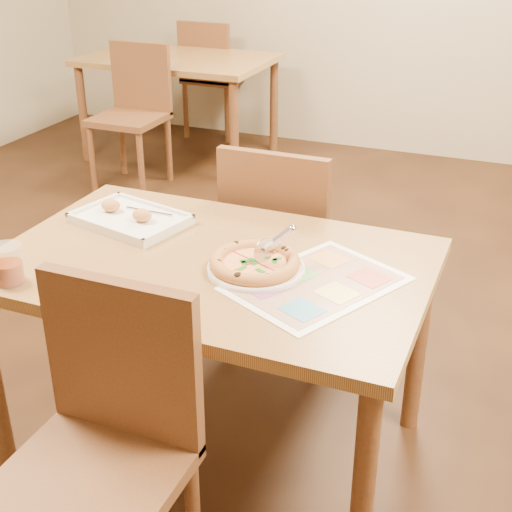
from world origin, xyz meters
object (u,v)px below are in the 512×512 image
at_px(appetizer_tray, 130,219).
at_px(chair_far, 281,230).
at_px(dining_table, 212,284).
at_px(glass_tumbler, 8,267).
at_px(bg_chair_far, 209,66).
at_px(menu, 316,283).
at_px(plate, 256,269).
at_px(bg_table, 178,69).
at_px(pizza_cutter, 274,243).
at_px(chair_near, 106,419).
at_px(bg_chair_near, 135,98).
at_px(pizza, 255,263).

bearing_deg(appetizer_tray, chair_far, 50.93).
bearing_deg(dining_table, glass_tumbler, -143.14).
xyz_separation_m(bg_chair_far, menu, (1.94, -3.33, 0.16)).
height_order(bg_chair_far, plate, bg_chair_far).
bearing_deg(dining_table, bg_table, 119.74).
relative_size(chair_far, pizza_cutter, 3.58).
bearing_deg(plate, bg_table, 121.86).
distance_m(chair_far, bg_table, 2.72).
bearing_deg(chair_near, bg_chair_near, 119.74).
xyz_separation_m(plate, pizza_cutter, (0.04, 0.04, 0.08)).
bearing_deg(chair_far, appetizer_tray, 50.93).
relative_size(dining_table, bg_chair_far, 2.77).
bearing_deg(dining_table, pizza_cutter, 3.85).
xyz_separation_m(chair_near, bg_table, (-1.60, 3.40, 0.07)).
bearing_deg(plate, pizza, -136.26).
distance_m(bg_chair_near, glass_tumbler, 2.80).
bearing_deg(appetizer_tray, bg_table, 114.82).
bearing_deg(bg_table, bg_chair_near, -90.00).
distance_m(bg_chair_near, pizza_cutter, 2.84).
distance_m(dining_table, menu, 0.35).
relative_size(bg_table, plate, 4.56).
height_order(bg_chair_far, menu, bg_chair_far).
distance_m(pizza_cutter, appetizer_tray, 0.59).
distance_m(bg_table, glass_tumbler, 3.35).
xyz_separation_m(chair_far, plate, (0.15, -0.62, 0.16)).
relative_size(pizza, menu, 0.56).
bearing_deg(menu, pizza_cutter, 163.42).
bearing_deg(chair_far, bg_chair_far, -59.35).
relative_size(bg_chair_near, glass_tumbler, 4.16).
height_order(dining_table, bg_table, same).
relative_size(chair_near, bg_chair_near, 1.00).
xyz_separation_m(plate, menu, (0.19, -0.01, -0.01)).
bearing_deg(plate, pizza_cutter, 41.15).
bearing_deg(chair_far, bg_table, -53.95).
xyz_separation_m(bg_table, appetizer_tray, (1.23, -2.66, 0.10)).
relative_size(plate, menu, 0.60).
relative_size(chair_near, bg_table, 0.36).
relative_size(bg_table, glass_tumbler, 11.52).
xyz_separation_m(chair_near, plate, (0.15, 0.58, 0.16)).
height_order(chair_near, pizza_cutter, chair_near).
bearing_deg(bg_table, glass_tumbler, -70.14).
bearing_deg(bg_chair_far, chair_near, 112.29).
distance_m(chair_near, glass_tumbler, 0.57).
bearing_deg(dining_table, chair_far, 90.00).
distance_m(chair_far, pizza, 0.67).
bearing_deg(bg_chair_far, appetizer_tray, 111.25).
height_order(chair_far, pizza, chair_far).
relative_size(dining_table, bg_table, 1.00).
height_order(pizza_cutter, menu, pizza_cutter).
bearing_deg(plate, chair_far, 103.89).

